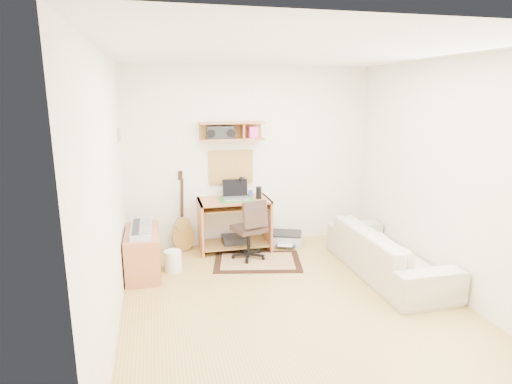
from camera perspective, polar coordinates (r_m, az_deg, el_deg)
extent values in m
cube|color=tan|center=(4.78, 4.84, -14.57)|extent=(3.60, 4.00, 0.01)
cube|color=white|center=(4.25, 5.55, 18.35)|extent=(3.60, 4.00, 0.01)
cube|color=white|center=(6.23, -0.71, 4.70)|extent=(3.60, 0.01, 2.60)
cube|color=white|center=(4.14, -19.26, -0.38)|extent=(0.01, 4.00, 2.60)
cube|color=white|center=(5.19, 24.43, 1.81)|extent=(0.01, 4.00, 2.60)
cube|color=#BF6E43|center=(6.00, -3.26, 8.20)|extent=(0.90, 0.25, 0.26)
cube|color=#A48A52|center=(6.17, -3.37, 3.37)|extent=(0.64, 0.03, 0.49)
cube|color=#4C8CBF|center=(5.55, -17.97, 7.39)|extent=(0.02, 0.20, 0.15)
cylinder|color=black|center=(6.01, 0.37, -0.09)|extent=(0.08, 0.08, 0.18)
cylinder|color=#3860A8|center=(6.15, -0.74, -0.20)|extent=(0.07, 0.07, 0.09)
cube|color=black|center=(5.97, -4.86, 7.96)|extent=(0.37, 0.17, 0.19)
cube|color=#C9B686|center=(5.78, 0.20, -9.31)|extent=(1.28, 0.99, 0.02)
cube|color=#BF6E43|center=(5.53, -15.00, -7.87)|extent=(0.40, 0.90, 0.55)
cube|color=#B2B5BA|center=(5.43, -15.19, -4.82)|extent=(0.24, 0.78, 0.07)
cylinder|color=white|center=(5.57, -11.13, -9.07)|extent=(0.28, 0.28, 0.26)
cube|color=#A5A8AA|center=(6.42, 4.12, -6.28)|extent=(0.56, 0.50, 0.17)
imported|color=#BEB496|center=(5.53, 17.28, -6.76)|extent=(0.58, 1.98, 0.78)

